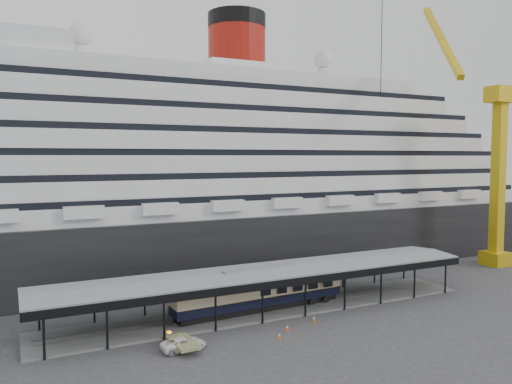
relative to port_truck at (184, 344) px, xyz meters
The scene contains 9 objects.
ground 13.76m from the port_truck, 11.01° to the left, with size 200.00×200.00×0.00m, color #363639.
cruise_ship 41.19m from the port_truck, 68.64° to the left, with size 130.00×30.00×43.90m.
platform_canopy 15.60m from the port_truck, 29.47° to the left, with size 56.00×9.18×5.30m.
crane_yellow 64.92m from the port_truck, 12.27° to the left, with size 23.83×18.78×47.60m.
port_truck is the anchor object (origin of this frame).
pullman_carriage 14.69m from the port_truck, 31.63° to the left, with size 22.83×4.08×22.30m.
traffic_cone_left 11.92m from the port_truck, ahead, with size 0.38×0.38×0.70m.
traffic_cone_mid 10.09m from the port_truck, ahead, with size 0.42×0.42×0.69m.
traffic_cone_right 16.17m from the port_truck, ahead, with size 0.51×0.51×0.77m.
Camera 1 is at (-28.52, -48.90, 19.12)m, focal length 35.00 mm.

